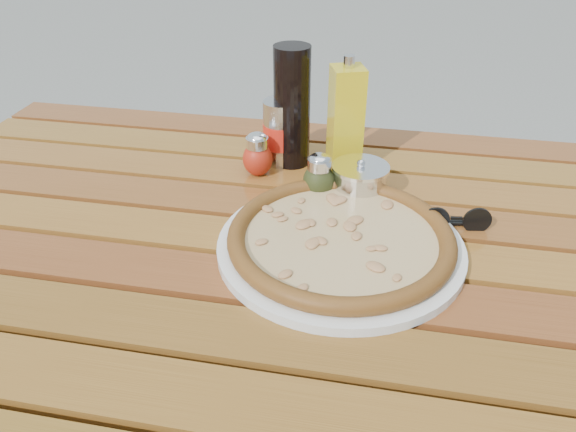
% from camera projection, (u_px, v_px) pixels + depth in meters
% --- Properties ---
extents(table, '(1.40, 0.90, 0.75)m').
position_uv_depth(table, '(286.00, 279.00, 0.89)').
color(table, '#38220C').
rests_on(table, ground).
extents(plate, '(0.43, 0.43, 0.01)m').
position_uv_depth(plate, '(340.00, 246.00, 0.82)').
color(plate, silver).
rests_on(plate, table).
extents(pizza, '(0.44, 0.44, 0.03)m').
position_uv_depth(pizza, '(341.00, 237.00, 0.81)').
color(pizza, beige).
rests_on(pizza, plate).
extents(pepper_shaker, '(0.06, 0.06, 0.08)m').
position_uv_depth(pepper_shaker, '(257.00, 155.00, 1.01)').
color(pepper_shaker, red).
rests_on(pepper_shaker, table).
extents(oregano_shaker, '(0.06, 0.06, 0.08)m').
position_uv_depth(oregano_shaker, '(319.00, 177.00, 0.94)').
color(oregano_shaker, '#333B17').
rests_on(oregano_shaker, table).
extents(dark_bottle, '(0.07, 0.07, 0.22)m').
position_uv_depth(dark_bottle, '(292.00, 107.00, 1.01)').
color(dark_bottle, black).
rests_on(dark_bottle, table).
extents(soda_can, '(0.07, 0.07, 0.12)m').
position_uv_depth(soda_can, '(281.00, 133.00, 1.04)').
color(soda_can, silver).
rests_on(soda_can, table).
extents(olive_oil_cruet, '(0.07, 0.07, 0.21)m').
position_uv_depth(olive_oil_cruet, '(346.00, 119.00, 1.00)').
color(olive_oil_cruet, gold).
rests_on(olive_oil_cruet, table).
extents(parmesan_tin, '(0.10, 0.10, 0.07)m').
position_uv_depth(parmesan_tin, '(360.00, 181.00, 0.94)').
color(parmesan_tin, silver).
rests_on(parmesan_tin, table).
extents(sunglasses, '(0.11, 0.04, 0.04)m').
position_uv_depth(sunglasses, '(455.00, 221.00, 0.86)').
color(sunglasses, black).
rests_on(sunglasses, table).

